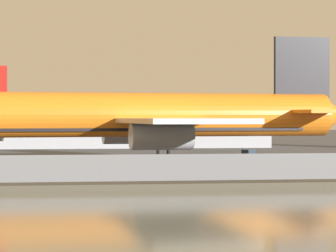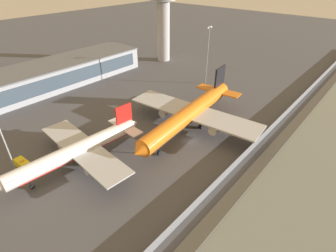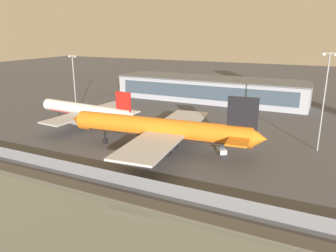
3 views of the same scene
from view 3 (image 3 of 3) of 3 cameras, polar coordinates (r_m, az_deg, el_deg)
ground_plane at (r=79.64m, az=-5.72°, el=-4.66°), size 500.00×500.00×0.00m
shoreline_seawall at (r=64.48m, az=-15.42°, el=-10.12°), size 320.00×3.00×0.50m
perimeter_fence at (r=67.14m, az=-12.96°, el=-7.92°), size 280.00×0.10×2.51m
cargo_jet_orange at (r=78.36m, az=-0.99°, el=-0.55°), size 49.97×42.98×14.87m
passenger_jet_white_red at (r=104.92m, az=-13.97°, el=2.60°), size 38.83×33.20×11.80m
baggage_tug at (r=79.57m, az=9.31°, el=-4.20°), size 3.14×3.54×1.80m
ops_van at (r=119.34m, az=-14.87°, el=2.54°), size 2.44×5.33×2.48m
terminal_building at (r=140.35m, az=7.39°, el=6.39°), size 79.37×20.04×9.61m
apron_light_mast_apron_west at (r=118.61m, az=-16.03°, el=7.45°), size 3.20×0.40×20.61m
apron_light_mast_apron_east at (r=85.38m, az=25.55°, el=4.42°), size 3.20×0.40×23.69m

